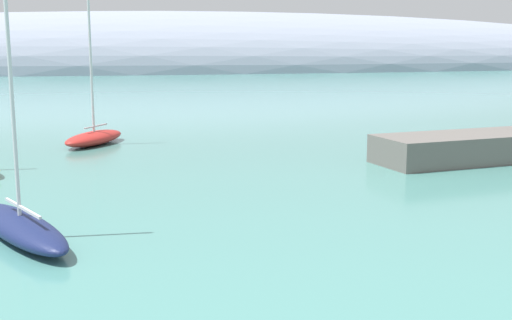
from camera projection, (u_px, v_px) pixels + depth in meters
distant_ridge at (218, 69)px, 184.35m from camera, size 335.67×62.12×32.20m
sailboat_navy_outer_mooring at (20, 226)px, 23.63m from camera, size 4.80×7.90×9.45m
sailboat_red_end_of_line at (94, 137)px, 45.96m from camera, size 5.33×6.49×10.11m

